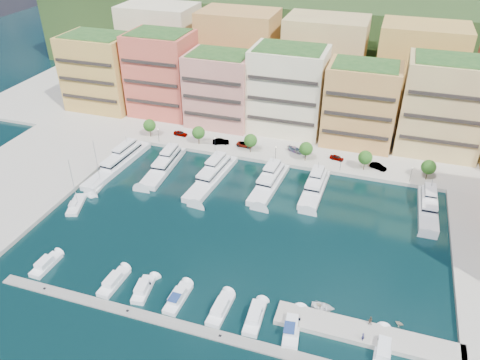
{
  "coord_description": "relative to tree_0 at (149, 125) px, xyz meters",
  "views": [
    {
      "loc": [
        26.02,
        -80.19,
        65.74
      ],
      "look_at": [
        -3.64,
        10.5,
        6.0
      ],
      "focal_mm": 35.0,
      "sensor_mm": 36.0,
      "label": 1
    }
  ],
  "objects": [
    {
      "name": "cruiser_0",
      "position": [
        6.19,
        -58.08,
        -4.2
      ],
      "size": [
        2.81,
        7.44,
        2.55
      ],
      "color": "white",
      "rests_on": "ground"
    },
    {
      "name": "cruiser_3",
      "position": [
        28.34,
        -58.08,
        -4.2
      ],
      "size": [
        3.51,
        7.37,
        2.55
      ],
      "color": "white",
      "rests_on": "ground"
    },
    {
      "name": "apartment_4",
      "position": [
        60.0,
        16.49,
        8.07
      ],
      "size": [
        20.0,
        15.5,
        23.8
      ],
      "color": "#B87F45",
      "rests_on": "north_quay"
    },
    {
      "name": "apartment_5",
      "position": [
        82.0,
        18.49,
        9.57
      ],
      "size": [
        22.0,
        16.5,
        26.8
      ],
      "color": "#D1BD6E",
      "rests_on": "north_quay"
    },
    {
      "name": "cruiser_4",
      "position": [
        35.59,
        -58.11,
        -4.17
      ],
      "size": [
        2.86,
        8.01,
        2.66
      ],
      "color": "white",
      "rests_on": "ground"
    },
    {
      "name": "yacht_3",
      "position": [
        41.5,
        -13.85,
        -3.53
      ],
      "size": [
        6.28,
        20.72,
        7.3
      ],
      "color": "silver",
      "rests_on": "ground"
    },
    {
      "name": "tree_0",
      "position": [
        0.0,
        0.0,
        0.0
      ],
      "size": [
        3.8,
        3.8,
        5.65
      ],
      "color": "#473323",
      "rests_on": "north_quay"
    },
    {
      "name": "person_0",
      "position": [
        69.33,
        -57.36,
        -2.92
      ],
      "size": [
        0.66,
        0.72,
        1.65
      ],
      "primitive_type": "imported",
      "rotation": [
        0.0,
        0.0,
        2.17
      ],
      "color": "navy",
      "rests_on": "finger_pier"
    },
    {
      "name": "yacht_6",
      "position": [
        80.37,
        -13.0,
        -3.53
      ],
      "size": [
        4.53,
        18.61,
        7.3
      ],
      "color": "silver",
      "rests_on": "ground"
    },
    {
      "name": "backblock_2",
      "position": [
        45.0,
        40.5,
        11.26
      ],
      "size": [
        26.0,
        18.0,
        30.0
      ],
      "primitive_type": "cube",
      "color": "#D1BD6E",
      "rests_on": "north_quay"
    },
    {
      "name": "cruiser_9",
      "position": [
        72.81,
        -58.1,
        -4.2
      ],
      "size": [
        3.04,
        9.23,
        2.55
      ],
      "color": "white",
      "rests_on": "ground"
    },
    {
      "name": "tree_3",
      "position": [
        48.0,
        0.0,
        0.0
      ],
      "size": [
        3.8,
        3.8,
        5.65
      ],
      "color": "#473323",
      "rests_on": "north_quay"
    },
    {
      "name": "cruiser_5",
      "position": [
        44.1,
        -58.09,
        -4.2
      ],
      "size": [
        3.03,
        8.31,
        2.55
      ],
      "color": "white",
      "rests_on": "ground"
    },
    {
      "name": "hillside",
      "position": [
        40.0,
        76.5,
        -4.74
      ],
      "size": [
        240.0,
        40.0,
        58.0
      ],
      "primitive_type": "cube",
      "color": "#223616",
      "rests_on": "ground"
    },
    {
      "name": "cruiser_6",
      "position": [
        50.59,
        -58.09,
        -4.2
      ],
      "size": [
        3.09,
        8.12,
        2.55
      ],
      "color": "white",
      "rests_on": "ground"
    },
    {
      "name": "car_1",
      "position": [
        22.15,
        2.09,
        -2.94
      ],
      "size": [
        5.17,
        3.25,
        1.61
      ],
      "primitive_type": "imported",
      "rotation": [
        0.0,
        0.0,
        1.92
      ],
      "color": "gray",
      "rests_on": "north_quay"
    },
    {
      "name": "backblock_1",
      "position": [
        15.0,
        40.5,
        11.26
      ],
      "size": [
        26.0,
        18.0,
        30.0
      ],
      "primitive_type": "cube",
      "color": "#B87F45",
      "rests_on": "north_quay"
    },
    {
      "name": "apartment_3",
      "position": [
        38.0,
        18.49,
        9.07
      ],
      "size": [
        22.0,
        16.5,
        25.8
      ],
      "color": "#F7E9BE",
      "rests_on": "north_quay"
    },
    {
      "name": "tree_4",
      "position": [
        64.0,
        0.0,
        0.0
      ],
      "size": [
        3.8,
        3.8,
        5.65
      ],
      "color": "#473323",
      "rests_on": "north_quay"
    },
    {
      "name": "backblock_3",
      "position": [
        75.0,
        40.5,
        11.26
      ],
      "size": [
        26.0,
        18.0,
        30.0
      ],
      "primitive_type": "cube",
      "color": "#BB8944",
      "rests_on": "north_quay"
    },
    {
      "name": "yacht_4",
      "position": [
        53.13,
        -12.91,
        -3.65
      ],
      "size": [
        5.23,
        18.4,
        7.3
      ],
      "color": "silver",
      "rests_on": "ground"
    },
    {
      "name": "apartment_0",
      "position": [
        -26.0,
        16.49,
        8.57
      ],
      "size": [
        22.0,
        16.5,
        24.8
      ],
      "color": "#BB8944",
      "rests_on": "north_quay"
    },
    {
      "name": "person_1",
      "position": [
        70.18,
        -53.5,
        -2.85
      ],
      "size": [
        0.89,
        0.71,
        1.78
      ],
      "primitive_type": "imported",
      "rotation": [
        0.0,
        0.0,
        3.1
      ],
      "color": "#4E3B2F",
      "rests_on": "finger_pier"
    },
    {
      "name": "cruiser_2",
      "position": [
        21.94,
        -58.09,
        -4.2
      ],
      "size": [
        2.98,
        8.23,
        2.55
      ],
      "color": "white",
      "rests_on": "ground"
    },
    {
      "name": "tender_3",
      "position": [
        75.26,
        -51.12,
        -4.34
      ],
      "size": [
        1.84,
        1.7,
        0.8
      ],
      "primitive_type": "imported",
      "rotation": [
        0.0,
        0.0,
        1.28
      ],
      "color": "#BFAF92",
      "rests_on": "ground"
    },
    {
      "name": "lamppost_1",
      "position": [
        22.0,
        -2.3,
        -0.92
      ],
      "size": [
        0.3,
        0.3,
        4.2
      ],
      "color": "black",
      "rests_on": "north_quay"
    },
    {
      "name": "car_0",
      "position": [
        8.47,
        3.46,
        -3.01
      ],
      "size": [
        4.39,
        1.94,
        1.47
      ],
      "primitive_type": "imported",
      "rotation": [
        0.0,
        0.0,
        1.52
      ],
      "color": "gray",
      "rests_on": "north_quay"
    },
    {
      "name": "north_quay",
      "position": [
        40.0,
        28.5,
        -4.74
      ],
      "size": [
        220.0,
        64.0,
        2.0
      ],
      "primitive_type": "cube",
      "color": "#9E998E",
      "rests_on": "ground"
    },
    {
      "name": "tender_1",
      "position": [
        61.02,
        -51.2,
        -4.38
      ],
      "size": [
        1.67,
        1.56,
        0.72
      ],
      "primitive_type": "imported",
      "rotation": [
        0.0,
        0.0,
        1.23
      ],
      "color": "#BFAE92",
      "rests_on": "ground"
    },
    {
      "name": "sailboat_2",
      "position": [
        -0.6,
        -27.67,
        -4.43
      ],
      "size": [
        3.53,
        8.6,
        13.2
      ],
      "color": "silver",
      "rests_on": "ground"
    },
    {
      "name": "yacht_0",
      "position": [
        -0.78,
        -16.95,
        -3.53
      ],
      "size": [
        6.31,
        27.42,
        7.3
      ],
      "color": "silver",
      "rests_on": "ground"
    },
    {
      "name": "lamppost_0",
      "position": [
        4.0,
        -2.3,
        -0.92
      ],
      "size": [
        0.3,
        0.3,
        4.2
      ],
      "color": "black",
      "rests_on": "north_quay"
    },
    {
      "name": "car_4",
      "position": [
        56.32,
        3.24,
        -3.08
      ],
      "size": [
        4.15,
        2.3,
        1.33
      ],
      "primitive_type": "imported",
      "rotation": [
        0.0,
        0.0,
        1.38
      ],
      "color": "gray",
      "rests_on": "north_quay"
    },
    {
      "name": "backblock_0",
      "position": [
        -15.0,
        40.5,
        11.26
      ],
      "size": [
        26.0,
        18.0,
        30.0
      ],
      "primitive_type": "cube",
      "color": "#F7E9BE",
      "rests_on": "north_quay"
    },
    {
      "name": "tree_5",
      "position": [
        80.0,
        0.0,
        0.0
      ],
      "size": [
        3.8,
        3.8,
        5.65
      ],
      "color": "#473323",
      "rests_on": "north_quay"
    },
    {
      "name": "lamppost_2",
      "position": [
        40.0,
        -2.3,
        -0.92
      ],
      "size": [
        0.3,
        0.3,
        4.2
      ],
      "color": "black",
      "rests_on": "north_quay"
    },
    {
      "name": "lamppost_3",
      "position": [
        58.0,
        -2.3,
        -0.92
      ],
      "size": [
        0.3,
        0.3,
        4.2
      ],
      "color": "black",
      "rests_on": "north_quay"
    },
    {
      "name": "yacht_1",
      "position": [
        11.75,
        -14.51,
        -3.65
      ],
      "size": [
        5.79,
        21.92,
        7.3
      ],
      "color": "silver",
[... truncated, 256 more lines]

